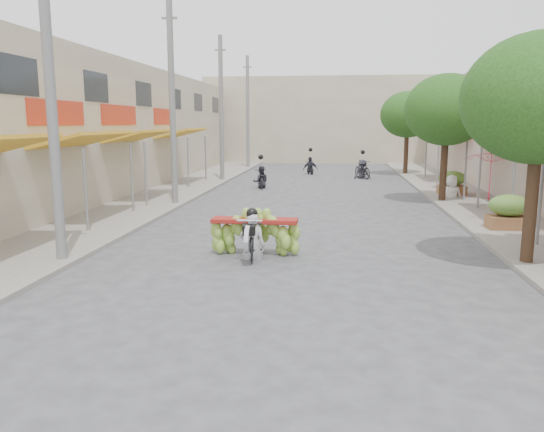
{
  "coord_description": "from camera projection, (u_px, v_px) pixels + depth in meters",
  "views": [
    {
      "loc": [
        0.98,
        -8.48,
        3.27
      ],
      "look_at": [
        -0.49,
        3.78,
        1.1
      ],
      "focal_mm": 35.0,
      "sensor_mm": 36.0,
      "label": 1
    }
  ],
  "objects": [
    {
      "name": "ground",
      "position": [
        274.0,
        319.0,
        8.97
      ],
      "size": [
        120.0,
        120.0,
        0.0
      ],
      "primitive_type": "plane",
      "color": "#545459",
      "rests_on": "ground"
    },
    {
      "name": "banana_motorbike",
      "position": [
        253.0,
        229.0,
        12.99
      ],
      "size": [
        2.2,
        1.85,
        2.12
      ],
      "color": "black",
      "rests_on": "ground"
    },
    {
      "name": "utility_pole_back",
      "position": [
        248.0,
        112.0,
        38.24
      ],
      "size": [
        0.6,
        0.24,
        8.0
      ],
      "color": "slate",
      "rests_on": "ground"
    },
    {
      "name": "produce_crate_mid",
      "position": [
        509.0,
        209.0,
        15.95
      ],
      "size": [
        1.2,
        0.88,
        1.16
      ],
      "color": "brown",
      "rests_on": "ground"
    },
    {
      "name": "shophouse_row_left",
      "position": [
        43.0,
        129.0,
        23.53
      ],
      "size": [
        9.77,
        40.0,
        6.0
      ],
      "color": "#B8AB91",
      "rests_on": "ground"
    },
    {
      "name": "produce_crate_far",
      "position": [
        452.0,
        181.0,
        23.77
      ],
      "size": [
        1.2,
        0.88,
        1.16
      ],
      "color": "brown",
      "rests_on": "ground"
    },
    {
      "name": "bg_motorbike_a",
      "position": [
        261.0,
        174.0,
        26.86
      ],
      "size": [
        0.92,
        1.71,
        1.95
      ],
      "color": "black",
      "rests_on": "ground"
    },
    {
      "name": "sidewalk_left",
      "position": [
        161.0,
        194.0,
        24.45
      ],
      "size": [
        4.0,
        60.0,
        0.12
      ],
      "primitive_type": "cube",
      "color": "gray",
      "rests_on": "ground"
    },
    {
      "name": "utility_pole_mid",
      "position": [
        172.0,
        103.0,
        20.64
      ],
      "size": [
        0.6,
        0.24,
        8.0
      ],
      "color": "slate",
      "rests_on": "ground"
    },
    {
      "name": "far_building",
      "position": [
        325.0,
        120.0,
        45.53
      ],
      "size": [
        20.0,
        6.0,
        7.0
      ],
      "primitive_type": "cube",
      "color": "#B8AB91",
      "rests_on": "ground"
    },
    {
      "name": "street_tree_mid",
      "position": [
        447.0,
        110.0,
        21.38
      ],
      "size": [
        3.4,
        3.4,
        5.25
      ],
      "color": "#3A2719",
      "rests_on": "ground"
    },
    {
      "name": "bg_motorbike_c",
      "position": [
        310.0,
        161.0,
        34.21
      ],
      "size": [
        1.08,
        1.57,
        1.95
      ],
      "color": "black",
      "rests_on": "ground"
    },
    {
      "name": "market_umbrella",
      "position": [
        493.0,
        150.0,
        16.92
      ],
      "size": [
        2.12,
        2.12,
        1.62
      ],
      "rotation": [
        0.0,
        0.0,
        0.21
      ],
      "color": "#B71832",
      "rests_on": "ground"
    },
    {
      "name": "sidewalk_right",
      "position": [
        475.0,
        199.0,
        22.81
      ],
      "size": [
        4.0,
        60.0,
        0.12
      ],
      "primitive_type": "cube",
      "color": "gray",
      "rests_on": "ground"
    },
    {
      "name": "utility_pole_far",
      "position": [
        221.0,
        109.0,
        29.44
      ],
      "size": [
        0.6,
        0.24,
        8.0
      ],
      "color": "slate",
      "rests_on": "ground"
    },
    {
      "name": "pedestrian",
      "position": [
        452.0,
        175.0,
        22.85
      ],
      "size": [
        0.94,
        0.57,
        1.89
      ],
      "rotation": [
        0.0,
        0.0,
        3.12
      ],
      "color": "white",
      "rests_on": "ground"
    },
    {
      "name": "utility_pole_near",
      "position": [
        50.0,
        89.0,
        11.84
      ],
      "size": [
        0.6,
        0.24,
        8.0
      ],
      "color": "slate",
      "rests_on": "ground"
    },
    {
      "name": "bg_motorbike_b",
      "position": [
        362.0,
        165.0,
        31.46
      ],
      "size": [
        1.29,
        1.93,
        1.95
      ],
      "color": "black",
      "rests_on": "ground"
    },
    {
      "name": "street_tree_near",
      "position": [
        540.0,
        99.0,
        11.6
      ],
      "size": [
        3.4,
        3.4,
        5.25
      ],
      "color": "#3A2719",
      "rests_on": "ground"
    },
    {
      "name": "street_tree_far",
      "position": [
        408.0,
        115.0,
        33.11
      ],
      "size": [
        3.4,
        3.4,
        5.25
      ],
      "color": "#3A2719",
      "rests_on": "ground"
    }
  ]
}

